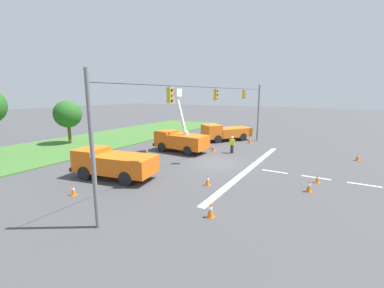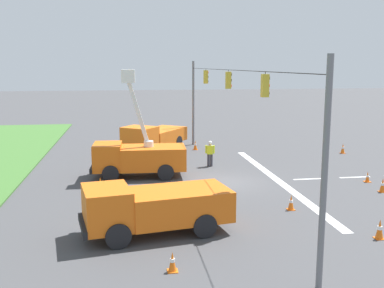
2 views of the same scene
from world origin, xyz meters
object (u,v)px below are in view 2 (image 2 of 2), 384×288
(utility_truck_bucket_lift, at_px, (138,155))
(traffic_cone_centre_line, at_px, (98,203))
(traffic_cone_foreground_right, at_px, (383,185))
(traffic_cone_mid_right, at_px, (291,202))
(utility_truck_support_near, at_px, (153,137))
(traffic_cone_lane_edge_b, at_px, (180,162))
(traffic_cone_far_right, at_px, (380,229))
(utility_truck_support_far, at_px, (154,206))
(traffic_cone_mid_left, at_px, (195,145))
(traffic_cone_near_bucket, at_px, (172,262))
(traffic_cone_far_left, at_px, (100,184))
(road_worker, at_px, (210,152))
(traffic_cone_foreground_left, at_px, (368,177))
(traffic_cone_lane_edge_a, at_px, (343,148))

(utility_truck_bucket_lift, xyz_separation_m, traffic_cone_centre_line, (-6.37, 2.12, -0.98))
(traffic_cone_foreground_right, bearing_deg, traffic_cone_mid_right, 109.82)
(utility_truck_support_near, relative_size, traffic_cone_lane_edge_b, 9.63)
(utility_truck_bucket_lift, xyz_separation_m, traffic_cone_far_right, (-11.68, -9.24, -0.96))
(utility_truck_bucket_lift, distance_m, traffic_cone_foreground_right, 14.26)
(utility_truck_support_far, bearing_deg, traffic_cone_mid_left, -14.12)
(traffic_cone_near_bucket, height_order, traffic_cone_far_left, traffic_cone_far_left)
(traffic_cone_mid_left, bearing_deg, traffic_cone_centre_line, 154.44)
(road_worker, bearing_deg, utility_truck_support_far, 158.90)
(traffic_cone_far_left, bearing_deg, utility_truck_support_near, -17.90)
(utility_truck_bucket_lift, bearing_deg, traffic_cone_foreground_left, -103.99)
(traffic_cone_foreground_left, bearing_deg, traffic_cone_mid_right, 123.97)
(traffic_cone_foreground_right, xyz_separation_m, traffic_cone_centre_line, (-0.89, 15.26, -0.01))
(utility_truck_support_far, bearing_deg, traffic_cone_centre_line, 36.74)
(traffic_cone_lane_edge_b, height_order, traffic_cone_centre_line, traffic_cone_centre_line)
(utility_truck_support_far, xyz_separation_m, traffic_cone_lane_edge_a, (14.85, -15.81, -0.75))
(utility_truck_support_far, xyz_separation_m, traffic_cone_near_bucket, (-3.61, -0.36, -0.81))
(traffic_cone_foreground_left, distance_m, traffic_cone_far_left, 15.64)
(utility_truck_bucket_lift, height_order, traffic_cone_foreground_left, utility_truck_bucket_lift)
(traffic_cone_lane_edge_a, xyz_separation_m, traffic_cone_centre_line, (-11.50, 18.30, -0.02))
(traffic_cone_far_right, height_order, traffic_cone_centre_line, traffic_cone_far_right)
(traffic_cone_mid_right, bearing_deg, traffic_cone_mid_left, 7.62)
(utility_truck_support_near, height_order, road_worker, utility_truck_support_near)
(traffic_cone_lane_edge_a, relative_size, traffic_cone_lane_edge_b, 1.13)
(utility_truck_bucket_lift, relative_size, traffic_cone_near_bucket, 9.41)
(traffic_cone_foreground_left, xyz_separation_m, traffic_cone_mid_right, (-4.31, 6.40, 0.06))
(traffic_cone_foreground_right, xyz_separation_m, traffic_cone_near_bucket, (-7.86, 12.40, -0.05))
(utility_truck_bucket_lift, height_order, traffic_cone_far_right, utility_truck_bucket_lift)
(utility_truck_bucket_lift, relative_size, traffic_cone_far_left, 8.46)
(traffic_cone_near_bucket, bearing_deg, traffic_cone_lane_edge_a, -39.91)
(traffic_cone_lane_edge_b, xyz_separation_m, traffic_cone_far_left, (-5.07, 5.05, 0.04))
(traffic_cone_mid_left, distance_m, traffic_cone_lane_edge_a, 11.71)
(traffic_cone_mid_left, height_order, traffic_cone_near_bucket, traffic_cone_mid_left)
(traffic_cone_centre_line, bearing_deg, traffic_cone_foreground_right, -86.64)
(utility_truck_bucket_lift, height_order, traffic_cone_mid_left, utility_truck_bucket_lift)
(traffic_cone_near_bucket, bearing_deg, traffic_cone_centre_line, 22.34)
(traffic_cone_lane_edge_a, relative_size, traffic_cone_far_left, 1.03)
(traffic_cone_foreground_left, distance_m, traffic_cone_lane_edge_b, 11.93)
(utility_truck_bucket_lift, bearing_deg, traffic_cone_far_left, 143.33)
(utility_truck_bucket_lift, relative_size, utility_truck_support_far, 1.03)
(traffic_cone_near_bucket, height_order, traffic_cone_lane_edge_a, traffic_cone_lane_edge_a)
(traffic_cone_mid_right, xyz_separation_m, traffic_cone_centre_line, (1.29, 9.19, 0.01))
(traffic_cone_foreground_left, distance_m, traffic_cone_near_bucket, 16.17)
(traffic_cone_lane_edge_a, relative_size, traffic_cone_centre_line, 1.04)
(traffic_cone_foreground_right, relative_size, traffic_cone_lane_edge_b, 1.11)
(traffic_cone_far_left, distance_m, traffic_cone_centre_line, 3.44)
(traffic_cone_lane_edge_a, bearing_deg, traffic_cone_centre_line, 122.14)
(utility_truck_bucket_lift, bearing_deg, utility_truck_support_near, -10.04)
(traffic_cone_near_bucket, xyz_separation_m, traffic_cone_lane_edge_a, (18.46, -15.44, 0.06))
(utility_truck_bucket_lift, distance_m, traffic_cone_mid_right, 10.47)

